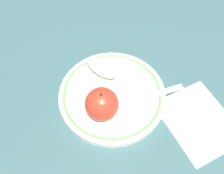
% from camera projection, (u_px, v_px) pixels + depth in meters
% --- Properties ---
extents(ground_plane, '(2.00, 2.00, 0.00)m').
position_uv_depth(ground_plane, '(120.00, 96.00, 0.53)').
color(ground_plane, '#385C5F').
extents(plate, '(0.22, 0.22, 0.02)m').
position_uv_depth(plate, '(112.00, 94.00, 0.52)').
color(plate, white).
rests_on(plate, ground_plane).
extents(apple_red_whole, '(0.06, 0.06, 0.07)m').
position_uv_depth(apple_red_whole, '(102.00, 104.00, 0.46)').
color(apple_red_whole, red).
rests_on(apple_red_whole, plate).
extents(apple_slice_front, '(0.08, 0.07, 0.02)m').
position_uv_depth(apple_slice_front, '(101.00, 68.00, 0.53)').
color(apple_slice_front, '#F1E3CA').
rests_on(apple_slice_front, plate).
extents(fork, '(0.04, 0.18, 0.00)m').
position_uv_depth(fork, '(145.00, 98.00, 0.51)').
color(fork, silver).
rests_on(fork, plate).
extents(napkin_folded, '(0.18, 0.16, 0.01)m').
position_uv_depth(napkin_folded, '(199.00, 121.00, 0.50)').
color(napkin_folded, silver).
rests_on(napkin_folded, ground_plane).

